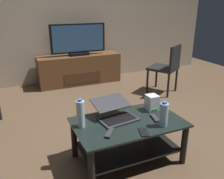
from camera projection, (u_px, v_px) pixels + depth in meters
The scene contains 13 objects.
ground_plane at pixel (120, 141), 2.73m from camera, with size 7.68×7.68×0.00m, color brown.
back_wall at pixel (62, 8), 4.45m from camera, with size 6.40×0.12×2.80m, color #B2A38C.
coffee_table at pixel (128, 134), 2.32m from camera, with size 1.04×0.63×0.43m.
media_cabinet at pixel (79, 69), 4.63m from camera, with size 1.56×0.45×0.56m.
television at pixel (78, 40), 4.42m from camera, with size 1.04×0.20×0.58m.
dining_chair at pixel (167, 66), 4.04m from camera, with size 0.61×0.61×0.84m.
laptop at pixel (115, 112), 2.32m from camera, with size 0.41×0.42×0.17m.
router_box at pixel (152, 103), 2.49m from camera, with size 0.12×0.12×0.16m.
water_bottle_near at pixel (81, 114), 2.13m from camera, with size 0.07×0.07×0.27m.
water_bottle_far at pixel (164, 115), 2.15m from camera, with size 0.08×0.08×0.24m.
cell_phone at pixel (144, 132), 2.07m from camera, with size 0.07×0.14×0.01m, color black.
tv_remote at pixel (155, 118), 2.31m from camera, with size 0.04×0.16×0.02m, color #2D2D30.
soundbar_remote at pixel (110, 133), 2.05m from camera, with size 0.04×0.16×0.02m, color #2D2D30.
Camera 1 is at (-1.04, -2.13, 1.49)m, focal length 38.21 mm.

